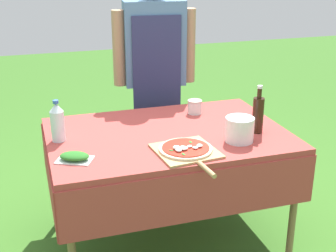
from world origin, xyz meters
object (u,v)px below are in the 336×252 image
mixing_tub (240,129)px  sauce_jar (195,108)px  herb_container (74,157)px  pizza_on_peel (186,150)px  water_bottle (57,122)px  oil_bottle (258,114)px  person_cook (155,65)px  prep_table (167,144)px

mixing_tub → sauce_jar: bearing=98.0°
herb_container → pizza_on_peel: bearing=-7.8°
herb_container → mixing_tub: 0.91m
water_bottle → mixing_tub: water_bottle is taller
pizza_on_peel → sauce_jar: (0.26, 0.58, 0.03)m
oil_bottle → sauce_jar: bearing=118.6°
sauce_jar → water_bottle: bearing=-166.9°
herb_container → person_cook: bearing=54.7°
mixing_tub → herb_container: bearing=179.0°
prep_table → pizza_on_peel: size_ratio=2.85×
person_cook → oil_bottle: person_cook is taller
pizza_on_peel → oil_bottle: 0.53m
person_cook → pizza_on_peel: person_cook is taller
herb_container → sauce_jar: bearing=30.8°
herb_container → mixing_tub: (0.91, -0.02, 0.05)m
sauce_jar → person_cook: bearing=104.0°
prep_table → mixing_tub: size_ratio=8.71×
person_cook → herb_container: bearing=60.9°
oil_bottle → pizza_on_peel: bearing=-162.7°
mixing_tub → sauce_jar: (-0.07, 0.52, -0.03)m
mixing_tub → sauce_jar: size_ratio=1.72×
pizza_on_peel → mixing_tub: 0.35m
water_bottle → mixing_tub: size_ratio=1.48×
pizza_on_peel → herb_container: size_ratio=2.31×
mixing_tub → water_bottle: bearing=162.3°
mixing_tub → person_cook: bearing=101.0°
person_cook → water_bottle: 1.05m
prep_table → herb_container: herb_container is taller
person_cook → sauce_jar: 0.55m
prep_table → water_bottle: bearing=174.1°
water_bottle → herb_container: water_bottle is taller
person_cook → sauce_jar: size_ratio=17.14×
prep_table → oil_bottle: 0.56m
prep_table → pizza_on_peel: pizza_on_peel is taller
pizza_on_peel → water_bottle: water_bottle is taller
oil_bottle → water_bottle: 1.14m
pizza_on_peel → water_bottle: 0.74m
water_bottle → prep_table: bearing=-5.9°
sauce_jar → oil_bottle: bearing=-61.4°
prep_table → oil_bottle: size_ratio=4.93×
prep_table → oil_bottle: (0.50, -0.15, 0.19)m
sauce_jar → pizza_on_peel: bearing=-114.4°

